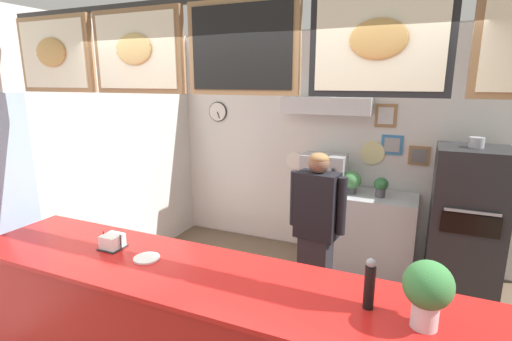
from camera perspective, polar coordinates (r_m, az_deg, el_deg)
back_wall_assembly at (r=4.78m, az=11.11°, el=4.67°), size 4.42×2.82×2.84m
left_wall_with_window at (r=3.93m, az=-32.74°, el=-0.76°), size 0.15×5.49×2.84m
back_prep_counter at (r=4.80m, az=15.08°, el=-8.81°), size 1.26×0.61×0.94m
pizza_oven at (r=4.44m, az=28.81°, el=-7.17°), size 0.67×0.70×1.70m
shop_worker at (r=3.52m, az=8.96°, el=-9.40°), size 0.52×0.26×1.63m
espresso_machine at (r=4.65m, az=10.12°, el=-0.35°), size 0.51×0.45×0.44m
potted_basil at (r=4.56m, az=18.17°, el=-2.22°), size 0.16×0.16×0.23m
potted_oregano at (r=4.60m, az=14.05°, el=-1.56°), size 0.23×0.23×0.26m
basil_vase at (r=2.04m, az=24.25°, el=-16.06°), size 0.23×0.23×0.34m
condiment_plate at (r=2.68m, az=-16.03°, el=-12.49°), size 0.17×0.17×0.01m
pepper_grinder at (r=2.11m, az=16.61°, el=-15.93°), size 0.06×0.06×0.28m
napkin_holder at (r=2.90m, az=-20.67°, el=-9.99°), size 0.16×0.15×0.12m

